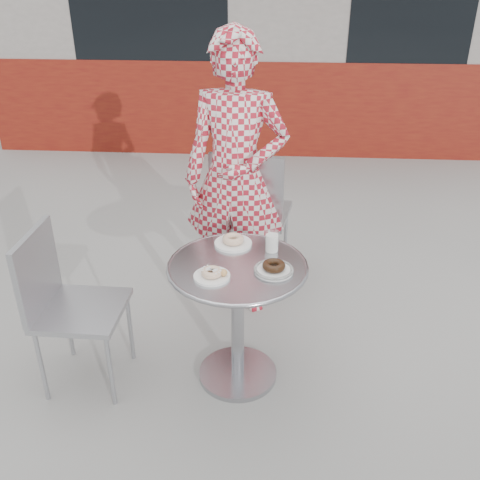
# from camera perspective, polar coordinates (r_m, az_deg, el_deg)

# --- Properties ---
(ground) EXTENTS (60.00, 60.00, 0.00)m
(ground) POSITION_cam_1_polar(r_m,az_deg,el_deg) (2.86, 0.56, -14.79)
(ground) COLOR #9E9B96
(ground) RESTS_ON ground
(bistro_table) EXTENTS (0.67, 0.67, 0.68)m
(bistro_table) POSITION_cam_1_polar(r_m,az_deg,el_deg) (2.58, -0.26, -5.80)
(bistro_table) COLOR #B2B2B7
(bistro_table) RESTS_ON ground
(chair_far) EXTENTS (0.51, 0.52, 0.94)m
(chair_far) POSITION_cam_1_polar(r_m,az_deg,el_deg) (3.53, 1.32, -0.03)
(chair_far) COLOR #A3A6AB
(chair_far) RESTS_ON ground
(chair_left) EXTENTS (0.41, 0.41, 0.84)m
(chair_left) POSITION_cam_1_polar(r_m,az_deg,el_deg) (2.83, -16.29, -9.97)
(chair_left) COLOR #A3A6AB
(chair_left) RESTS_ON ground
(seated_person) EXTENTS (0.65, 0.47, 1.65)m
(seated_person) POSITION_cam_1_polar(r_m,az_deg,el_deg) (3.07, -0.44, 6.55)
(seated_person) COLOR #A51928
(seated_person) RESTS_ON ground
(plate_far) EXTENTS (0.19, 0.19, 0.05)m
(plate_far) POSITION_cam_1_polar(r_m,az_deg,el_deg) (2.66, -0.74, -0.14)
(plate_far) COLOR white
(plate_far) RESTS_ON bistro_table
(plate_near) EXTENTS (0.17, 0.17, 0.04)m
(plate_near) POSITION_cam_1_polar(r_m,az_deg,el_deg) (2.39, -2.95, -3.64)
(plate_near) COLOR white
(plate_near) RESTS_ON bistro_table
(plate_checker) EXTENTS (0.18, 0.18, 0.05)m
(plate_checker) POSITION_cam_1_polar(r_m,az_deg,el_deg) (2.44, 3.62, -3.05)
(plate_checker) COLOR white
(plate_checker) RESTS_ON bistro_table
(milk_cup) EXTENTS (0.07, 0.07, 0.11)m
(milk_cup) POSITION_cam_1_polar(r_m,az_deg,el_deg) (2.59, 3.42, -0.21)
(milk_cup) COLOR white
(milk_cup) RESTS_ON bistro_table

